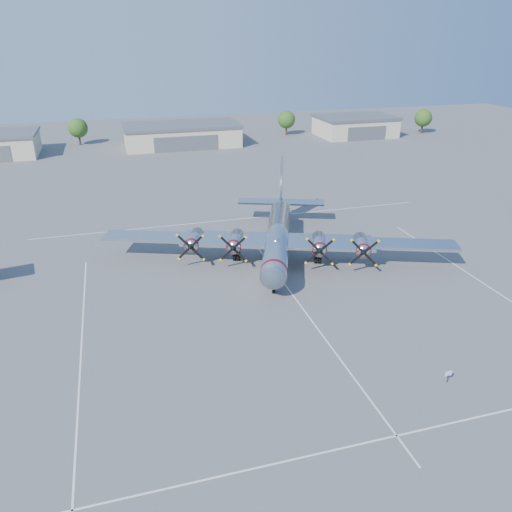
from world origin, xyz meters
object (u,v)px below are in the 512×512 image
object	(u,v)px
hangar_east	(355,126)
hangar_center	(182,135)
main_bomber_b29	(277,255)
tree_far_east	(423,118)
info_placard	(448,375)
tree_west	(78,128)
tree_east	(287,120)

from	to	relation	value
hangar_east	hangar_center	bearing A→B (deg)	-180.00
hangar_center	main_bomber_b29	size ratio (longest dim) A/B	0.66
hangar_east	tree_far_east	world-z (taller)	tree_far_east
main_bomber_b29	info_placard	size ratio (longest dim) A/B	38.32
tree_west	info_placard	xyz separation A→B (m)	(32.07, -107.87, -3.43)
hangar_center	info_placard	xyz separation A→B (m)	(7.07, -99.83, -1.92)
tree_far_east	info_placard	xyz separation A→B (m)	(-60.93, -97.87, -3.43)
tree_east	tree_west	bearing A→B (deg)	177.92
hangar_center	tree_far_east	bearing A→B (deg)	-1.65
tree_east	tree_far_east	size ratio (longest dim) A/B	1.00
tree_east	info_placard	xyz separation A→B (m)	(-22.93, -105.87, -3.43)
tree_east	info_placard	distance (m)	108.38
hangar_center	tree_east	xyz separation A→B (m)	(30.00, 6.04, 1.51)
hangar_east	tree_far_east	bearing A→B (deg)	-5.61
hangar_center	main_bomber_b29	distance (m)	71.69
hangar_center	hangar_east	xyz separation A→B (m)	(48.00, 0.00, 0.00)
main_bomber_b29	tree_west	bearing A→B (deg)	129.16
hangar_east	info_placard	distance (m)	107.91
tree_west	tree_far_east	world-z (taller)	same
tree_east	main_bomber_b29	distance (m)	82.75
tree_east	hangar_center	bearing A→B (deg)	-168.62
hangar_east	tree_far_east	size ratio (longest dim) A/B	3.10
hangar_east	tree_far_east	xyz separation A→B (m)	(20.00, -1.96, 1.51)
info_placard	tree_east	bearing A→B (deg)	76.17
hangar_center	tree_east	bearing A→B (deg)	11.38
hangar_center	info_placard	world-z (taller)	hangar_center
hangar_center	hangar_east	world-z (taller)	same
info_placard	tree_far_east	bearing A→B (deg)	56.49
tree_east	main_bomber_b29	xyz separation A→B (m)	(-28.27, -77.65, -4.22)
tree_west	main_bomber_b29	size ratio (longest dim) A/B	0.15
hangar_east	tree_far_east	distance (m)	20.15
tree_east	tree_far_east	bearing A→B (deg)	-11.89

